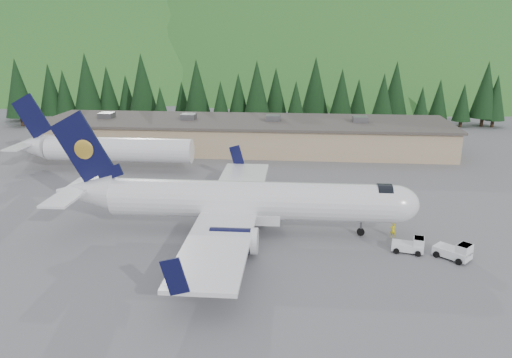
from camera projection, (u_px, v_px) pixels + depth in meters
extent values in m
plane|color=slate|center=(251.00, 232.00, 52.33)|extent=(600.00, 600.00, 0.00)
cylinder|color=white|center=(251.00, 200.00, 51.32)|extent=(28.99, 4.09, 3.89)
ellipsoid|color=white|center=(394.00, 204.00, 50.13)|extent=(5.08, 3.92, 3.89)
cylinder|color=black|center=(384.00, 199.00, 50.08)|extent=(1.47, 3.22, 3.21)
cone|color=white|center=(85.00, 192.00, 52.65)|extent=(6.23, 3.93, 3.89)
cube|color=white|center=(241.00, 215.00, 51.87)|extent=(8.30, 3.37, 1.03)
cube|color=white|center=(231.00, 209.00, 51.79)|extent=(5.93, 35.21, 0.36)
cube|color=black|center=(237.00, 155.00, 68.31)|extent=(2.10, 0.17, 2.97)
cube|color=black|center=(175.00, 277.00, 34.75)|extent=(2.10, 0.17, 2.97)
cylinder|color=black|center=(247.00, 199.00, 57.68)|extent=(4.36, 2.41, 2.38)
cylinder|color=white|center=(264.00, 199.00, 57.52)|extent=(0.64, 2.53, 2.52)
cube|color=white|center=(247.00, 194.00, 57.52)|extent=(2.28, 0.27, 0.93)
cylinder|color=black|center=(233.00, 240.00, 46.23)|extent=(4.36, 2.41, 2.38)
cylinder|color=white|center=(254.00, 241.00, 46.07)|extent=(0.64, 2.53, 2.52)
cube|color=white|center=(233.00, 235.00, 46.07)|extent=(2.28, 0.27, 0.93)
cube|color=black|center=(82.00, 147.00, 51.25)|extent=(6.40, 0.35, 7.59)
ellipsoid|color=gold|center=(85.00, 149.00, 51.49)|extent=(2.05, 0.20, 2.05)
ellipsoid|color=gold|center=(84.00, 150.00, 51.09)|extent=(2.05, 0.20, 2.05)
cube|color=black|center=(110.00, 173.00, 51.80)|extent=(2.86, 0.28, 2.05)
cube|color=white|center=(80.00, 187.00, 52.55)|extent=(2.78, 12.95, 0.23)
cylinder|color=slate|center=(361.00, 227.00, 51.13)|extent=(0.21, 0.21, 1.86)
cylinder|color=black|center=(361.00, 232.00, 51.28)|extent=(0.79, 0.30, 0.79)
cylinder|color=slate|center=(225.00, 212.00, 54.95)|extent=(0.25, 0.25, 2.07)
cylinder|color=black|center=(229.00, 216.00, 55.05)|extent=(1.14, 0.37, 1.14)
cylinder|color=black|center=(221.00, 216.00, 55.12)|extent=(1.14, 0.37, 1.14)
cylinder|color=slate|center=(217.00, 232.00, 49.62)|extent=(0.25, 0.25, 2.07)
cylinder|color=black|center=(221.00, 236.00, 49.72)|extent=(1.14, 0.37, 1.14)
cylinder|color=black|center=(213.00, 236.00, 49.79)|extent=(1.14, 0.37, 1.14)
cylinder|color=white|center=(119.00, 150.00, 74.36)|extent=(22.00, 3.60, 3.60)
cone|color=white|center=(30.00, 146.00, 75.54)|extent=(5.00, 3.60, 3.60)
cube|color=black|center=(32.00, 116.00, 74.14)|extent=(5.82, 0.28, 6.89)
cube|color=white|center=(29.00, 142.00, 75.37)|extent=(2.40, 11.00, 0.20)
cube|color=white|center=(408.00, 247.00, 47.47)|extent=(3.17, 2.05, 0.68)
cube|color=white|center=(419.00, 242.00, 47.02)|extent=(1.24, 1.54, 0.88)
cube|color=black|center=(419.00, 238.00, 46.90)|extent=(1.13, 1.42, 0.10)
cylinder|color=black|center=(418.00, 247.00, 47.97)|extent=(0.58, 0.33, 0.55)
cylinder|color=black|center=(418.00, 254.00, 46.55)|extent=(0.58, 0.33, 0.55)
cylinder|color=black|center=(397.00, 245.00, 48.54)|extent=(0.58, 0.33, 0.55)
cylinder|color=black|center=(396.00, 251.00, 47.11)|extent=(0.58, 0.33, 0.55)
cube|color=white|center=(452.00, 252.00, 46.09)|extent=(3.48, 3.31, 0.75)
cube|color=white|center=(464.00, 250.00, 45.17)|extent=(1.79, 1.83, 0.96)
cube|color=black|center=(465.00, 245.00, 45.04)|extent=(1.64, 1.68, 0.11)
cylinder|color=black|center=(467.00, 256.00, 46.00)|extent=(0.61, 0.57, 0.60)
cylinder|color=black|center=(459.00, 262.00, 44.87)|extent=(0.61, 0.57, 0.60)
cylinder|color=black|center=(445.00, 249.00, 47.48)|extent=(0.61, 0.57, 0.60)
cylinder|color=black|center=(436.00, 254.00, 46.34)|extent=(0.61, 0.57, 0.60)
cube|color=tan|center=(245.00, 135.00, 88.33)|extent=(70.00, 16.00, 4.80)
cube|color=#47423D|center=(245.00, 121.00, 87.60)|extent=(71.00, 17.00, 0.40)
cube|color=slate|center=(107.00, 115.00, 89.64)|extent=(2.50, 2.50, 1.00)
cube|color=slate|center=(189.00, 117.00, 88.31)|extent=(2.50, 2.50, 1.00)
cube|color=slate|center=(273.00, 118.00, 86.97)|extent=(2.50, 2.50, 1.00)
cube|color=slate|center=(360.00, 119.00, 85.63)|extent=(2.50, 2.50, 1.00)
imported|color=yellow|center=(393.00, 230.00, 50.72)|extent=(0.63, 0.45, 1.60)
cone|color=black|center=(17.00, 88.00, 114.62)|extent=(5.52, 5.52, 11.30)
cone|color=black|center=(18.00, 88.00, 107.68)|extent=(6.14, 6.14, 12.56)
cone|color=black|center=(50.00, 89.00, 111.92)|extent=(5.55, 5.55, 11.36)
cone|color=black|center=(64.00, 93.00, 111.73)|extent=(4.99, 4.99, 10.20)
cone|color=black|center=(87.00, 83.00, 111.35)|extent=(6.54, 6.54, 13.38)
cone|color=black|center=(108.00, 90.00, 113.24)|extent=(5.26, 5.26, 10.76)
cone|color=black|center=(126.00, 95.00, 113.14)|extent=(4.48, 4.48, 9.17)
cone|color=black|center=(142.00, 85.00, 107.84)|extent=(6.56, 6.56, 13.41)
cone|color=black|center=(161.00, 105.00, 104.86)|extent=(3.80, 3.80, 7.77)
cone|color=black|center=(182.00, 99.00, 113.06)|extent=(3.90, 3.90, 7.98)
cone|color=black|center=(197.00, 88.00, 107.90)|extent=(6.04, 6.04, 12.36)
cone|color=black|center=(221.00, 102.00, 103.86)|extent=(4.30, 4.30, 8.80)
cone|color=black|center=(238.00, 98.00, 104.40)|extent=(4.94, 4.94, 10.09)
cone|color=black|center=(257.00, 91.00, 102.20)|extent=(6.09, 6.09, 12.46)
cone|color=black|center=(276.00, 94.00, 105.80)|extent=(5.38, 5.38, 11.00)
cone|color=black|center=(296.00, 103.00, 102.69)|extent=(4.38, 4.38, 8.96)
cone|color=black|center=(315.00, 86.00, 110.11)|extent=(6.18, 6.18, 12.65)
cone|color=black|center=(342.00, 94.00, 106.67)|extent=(5.26, 5.26, 10.75)
cone|color=black|center=(358.00, 98.00, 112.60)|extent=(4.13, 4.13, 8.45)
cone|color=black|center=(383.00, 98.00, 102.38)|extent=(5.01, 5.01, 10.25)
cone|color=black|center=(395.00, 90.00, 107.30)|extent=(5.88, 5.88, 12.03)
cone|color=black|center=(421.00, 105.00, 104.96)|extent=(3.78, 3.78, 7.74)
cone|color=black|center=(439.00, 99.00, 109.00)|extent=(4.26, 4.26, 8.71)
cone|color=black|center=(463.00, 102.00, 107.40)|extent=(3.94, 3.94, 8.06)
cone|color=black|center=(486.00, 90.00, 107.15)|extent=(5.90, 5.90, 12.07)
cone|color=black|center=(496.00, 97.00, 106.85)|extent=(4.73, 4.73, 9.68)
ellipsoid|color=#1E581B|center=(104.00, 233.00, 244.00)|extent=(336.00, 240.00, 240.00)
ellipsoid|color=#1E581B|center=(365.00, 237.00, 263.91)|extent=(420.00, 300.00, 300.00)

